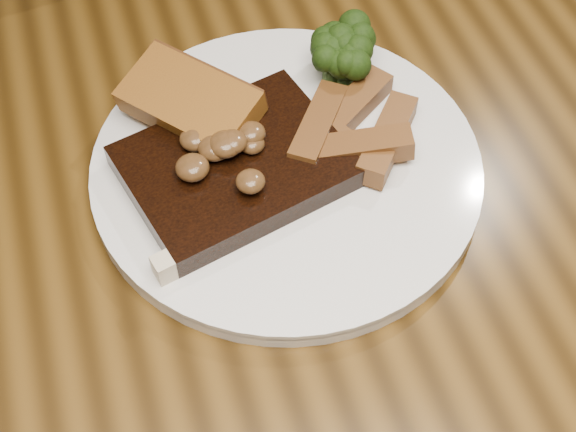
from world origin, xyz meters
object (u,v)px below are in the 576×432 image
dining_table (266,301)px  garlic_bread (192,119)px  steak (236,167)px  potato_wedges (364,139)px  plate (286,169)px

dining_table → garlic_bread: garlic_bread is taller
steak → potato_wedges: same height
plate → steak: size_ratio=1.90×
steak → dining_table: bearing=-99.4°
plate → steak: steak is taller
garlic_bread → plate: bearing=6.6°
dining_table → plate: 0.12m
dining_table → plate: size_ratio=5.13×
dining_table → potato_wedges: bearing=28.4°
plate → garlic_bread: garlic_bread is taller
garlic_bread → steak: bearing=-20.9°
plate → potato_wedges: bearing=-2.6°
dining_table → garlic_bread: size_ratio=14.81×
plate → potato_wedges: potato_wedges is taller
garlic_bread → potato_wedges: 0.14m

